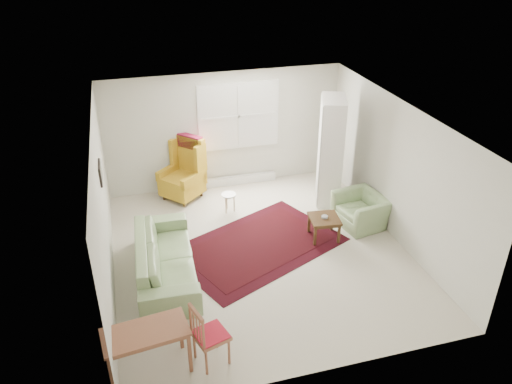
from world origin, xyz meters
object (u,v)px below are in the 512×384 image
object	(u,v)px
desk	(148,351)
sofa	(165,251)
desk_chair	(211,334)
coffee_table	(324,228)
cabinet	(331,151)
wingback_chair	(181,170)
stool	(229,203)
armchair	(361,207)

from	to	relation	value
desk	sofa	bearing A→B (deg)	77.17
desk	desk_chair	bearing A→B (deg)	-4.01
sofa	desk	bearing A→B (deg)	169.85
coffee_table	cabinet	bearing A→B (deg)	64.34
wingback_chair	stool	bearing A→B (deg)	3.72
cabinet	desk_chair	bearing A→B (deg)	-110.46
wingback_chair	stool	world-z (taller)	wingback_chair
armchair	stool	world-z (taller)	armchair
sofa	coffee_table	world-z (taller)	sofa
sofa	cabinet	xyz separation A→B (m)	(3.54, 1.66, 0.62)
sofa	desk	distance (m)	2.00
coffee_table	desk	xyz separation A→B (m)	(-3.34, -2.27, 0.12)
armchair	coffee_table	xyz separation A→B (m)	(-0.86, -0.26, -0.15)
armchair	stool	xyz separation A→B (m)	(-2.31, 1.14, -0.16)
coffee_table	sofa	bearing A→B (deg)	-173.55
wingback_chair	desk	bearing A→B (deg)	-54.88
sofa	armchair	world-z (taller)	sofa
cabinet	armchair	bearing A→B (deg)	-57.94
stool	cabinet	world-z (taller)	cabinet
stool	desk	bearing A→B (deg)	-117.18
sofa	wingback_chair	distance (m)	2.62
cabinet	desk	bearing A→B (deg)	-117.36
coffee_table	cabinet	size ratio (longest dim) A/B	0.24
cabinet	desk_chair	world-z (taller)	cabinet
stool	cabinet	size ratio (longest dim) A/B	0.18
stool	desk_chair	xyz separation A→B (m)	(-1.08, -3.73, 0.27)
sofa	desk_chair	xyz separation A→B (m)	(0.36, -2.00, 0.00)
wingback_chair	coffee_table	size ratio (longest dim) A/B	2.48
stool	wingback_chair	bearing A→B (deg)	135.11
stool	desk	world-z (taller)	desk
desk	wingback_chair	bearing A→B (deg)	76.50
cabinet	desk_chair	xyz separation A→B (m)	(-3.18, -3.66, -0.62)
coffee_table	desk_chair	size ratio (longest dim) A/B	0.56
sofa	armchair	size ratio (longest dim) A/B	2.50
cabinet	desk	xyz separation A→B (m)	(-3.98, -3.61, -0.76)
armchair	stool	size ratio (longest dim) A/B	2.37
sofa	desk_chair	world-z (taller)	desk_chair
wingback_chair	desk	distance (m)	4.62
wingback_chair	desk_chair	bearing A→B (deg)	-44.81
coffee_table	stool	distance (m)	2.02
cabinet	stool	bearing A→B (deg)	-161.34
sofa	armchair	bearing A→B (deg)	-78.44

